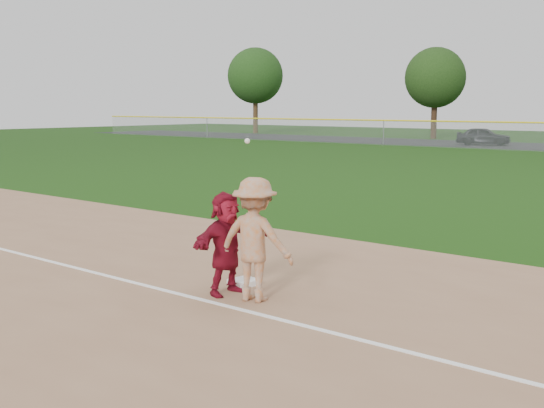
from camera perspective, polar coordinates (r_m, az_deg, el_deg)
The scene contains 8 objects.
ground at distance 12.04m, azimuth -4.57°, elevation -6.93°, with size 160.00×160.00×0.00m, color #173D0B.
foul_line at distance 11.49m, azimuth -7.37°, elevation -7.58°, with size 60.00×0.10×0.01m, color white.
first_base at distance 12.06m, azimuth -2.35°, elevation -6.54°, with size 0.44×0.44×0.10m, color white.
base_runner at distance 11.35m, azimuth -3.86°, elevation -3.28°, with size 1.60×0.51×1.72m, color maroon.
car_left at distance 57.88m, azimuth 17.27°, elevation 5.45°, with size 1.70×4.23×1.44m, color black.
first_base_play at distance 10.91m, azimuth -1.42°, elevation -2.98°, with size 1.43×1.02×2.60m.
tree_0 at distance 79.79m, azimuth -1.40°, elevation 10.67°, with size 6.40×6.40×9.81m.
tree_1 at distance 68.38m, azimuth 13.50°, elevation 10.23°, with size 5.80×5.80×8.75m.
Camera 1 is at (8.09, -8.34, 3.13)m, focal length 45.00 mm.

